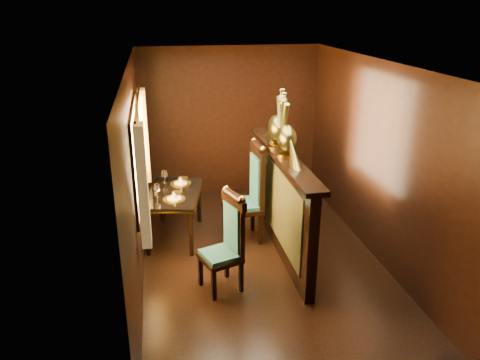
{
  "coord_description": "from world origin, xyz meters",
  "views": [
    {
      "loc": [
        -1.22,
        -5.15,
        3.14
      ],
      "look_at": [
        -0.25,
        0.19,
        1.07
      ],
      "focal_mm": 35.0,
      "sensor_mm": 36.0,
      "label": 1
    }
  ],
  "objects_px": {
    "chair_left": "(229,238)",
    "peacock_left": "(287,126)",
    "chair_right": "(252,190)",
    "dining_table": "(174,196)",
    "peacock_right": "(278,117)"
  },
  "relations": [
    {
      "from": "chair_left",
      "to": "chair_right",
      "type": "distance_m",
      "value": 1.25
    },
    {
      "from": "chair_left",
      "to": "peacock_left",
      "type": "distance_m",
      "value": 1.52
    },
    {
      "from": "chair_right",
      "to": "chair_left",
      "type": "bearing_deg",
      "value": -118.29
    },
    {
      "from": "dining_table",
      "to": "chair_left",
      "type": "distance_m",
      "value": 1.46
    },
    {
      "from": "dining_table",
      "to": "peacock_left",
      "type": "height_order",
      "value": "peacock_left"
    },
    {
      "from": "chair_left",
      "to": "chair_right",
      "type": "relative_size",
      "value": 0.85
    },
    {
      "from": "dining_table",
      "to": "peacock_left",
      "type": "bearing_deg",
      "value": -16.67
    },
    {
      "from": "chair_left",
      "to": "peacock_left",
      "type": "height_order",
      "value": "peacock_left"
    },
    {
      "from": "dining_table",
      "to": "peacock_left",
      "type": "relative_size",
      "value": 1.7
    },
    {
      "from": "chair_right",
      "to": "peacock_right",
      "type": "xyz_separation_m",
      "value": [
        0.32,
        -0.06,
        1.02
      ]
    },
    {
      "from": "dining_table",
      "to": "chair_left",
      "type": "bearing_deg",
      "value": -56.28
    },
    {
      "from": "dining_table",
      "to": "chair_left",
      "type": "xyz_separation_m",
      "value": [
        0.55,
        -1.36,
        -0.0
      ]
    },
    {
      "from": "chair_left",
      "to": "peacock_left",
      "type": "xyz_separation_m",
      "value": [
        0.82,
        0.62,
        1.12
      ]
    },
    {
      "from": "chair_right",
      "to": "peacock_left",
      "type": "relative_size",
      "value": 1.86
    },
    {
      "from": "chair_left",
      "to": "chair_right",
      "type": "height_order",
      "value": "chair_right"
    }
  ]
}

